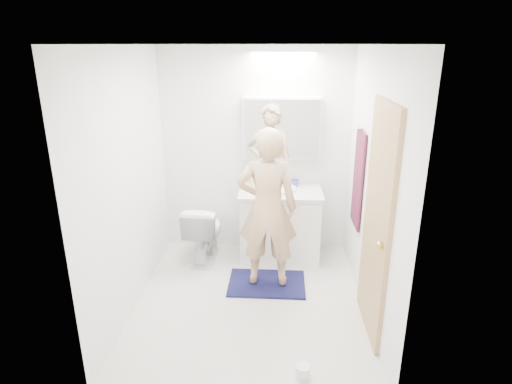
# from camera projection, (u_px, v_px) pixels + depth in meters

# --- Properties ---
(floor) EXTENTS (2.50, 2.50, 0.00)m
(floor) POSITION_uv_depth(u_px,v_px,m) (250.00, 300.00, 4.22)
(floor) COLOR silver
(floor) RESTS_ON ground
(ceiling) EXTENTS (2.50, 2.50, 0.00)m
(ceiling) POSITION_uv_depth(u_px,v_px,m) (248.00, 44.00, 3.43)
(ceiling) COLOR white
(ceiling) RESTS_ON floor
(wall_back) EXTENTS (2.50, 0.00, 2.50)m
(wall_back) POSITION_uv_depth(u_px,v_px,m) (256.00, 152.00, 5.01)
(wall_back) COLOR white
(wall_back) RESTS_ON floor
(wall_front) EXTENTS (2.50, 0.00, 2.50)m
(wall_front) POSITION_uv_depth(u_px,v_px,m) (237.00, 248.00, 2.65)
(wall_front) COLOR white
(wall_front) RESTS_ON floor
(wall_left) EXTENTS (0.00, 2.50, 2.50)m
(wall_left) POSITION_uv_depth(u_px,v_px,m) (129.00, 184.00, 3.88)
(wall_left) COLOR white
(wall_left) RESTS_ON floor
(wall_right) EXTENTS (0.00, 2.50, 2.50)m
(wall_right) POSITION_uv_depth(u_px,v_px,m) (373.00, 187.00, 3.78)
(wall_right) COLOR white
(wall_right) RESTS_ON floor
(vanity_cabinet) EXTENTS (0.90, 0.55, 0.78)m
(vanity_cabinet) POSITION_uv_depth(u_px,v_px,m) (280.00, 225.00, 4.99)
(vanity_cabinet) COLOR white
(vanity_cabinet) RESTS_ON floor
(countertop) EXTENTS (0.95, 0.58, 0.04)m
(countertop) POSITION_uv_depth(u_px,v_px,m) (281.00, 192.00, 4.86)
(countertop) COLOR silver
(countertop) RESTS_ON vanity_cabinet
(sink_basin) EXTENTS (0.36, 0.36, 0.03)m
(sink_basin) POSITION_uv_depth(u_px,v_px,m) (281.00, 189.00, 4.88)
(sink_basin) COLOR white
(sink_basin) RESTS_ON countertop
(faucet) EXTENTS (0.02, 0.02, 0.16)m
(faucet) POSITION_uv_depth(u_px,v_px,m) (281.00, 178.00, 5.03)
(faucet) COLOR silver
(faucet) RESTS_ON countertop
(medicine_cabinet) EXTENTS (0.88, 0.14, 0.70)m
(medicine_cabinet) POSITION_uv_depth(u_px,v_px,m) (282.00, 128.00, 4.83)
(medicine_cabinet) COLOR white
(medicine_cabinet) RESTS_ON wall_back
(mirror_panel) EXTENTS (0.84, 0.01, 0.66)m
(mirror_panel) POSITION_uv_depth(u_px,v_px,m) (282.00, 129.00, 4.75)
(mirror_panel) COLOR silver
(mirror_panel) RESTS_ON medicine_cabinet
(toilet) EXTENTS (0.44, 0.70, 0.69)m
(toilet) POSITION_uv_depth(u_px,v_px,m) (204.00, 232.00, 4.94)
(toilet) COLOR white
(toilet) RESTS_ON floor
(bath_rug) EXTENTS (0.81, 0.56, 0.02)m
(bath_rug) POSITION_uv_depth(u_px,v_px,m) (267.00, 283.00, 4.50)
(bath_rug) COLOR #14153F
(bath_rug) RESTS_ON floor
(person) EXTENTS (0.60, 0.40, 1.63)m
(person) POSITION_uv_depth(u_px,v_px,m) (267.00, 208.00, 4.22)
(person) COLOR tan
(person) RESTS_ON bath_rug
(door) EXTENTS (0.04, 0.80, 2.00)m
(door) POSITION_uv_depth(u_px,v_px,m) (377.00, 223.00, 3.52)
(door) COLOR tan
(door) RESTS_ON wall_right
(door_knob) EXTENTS (0.06, 0.06, 0.06)m
(door_knob) POSITION_uv_depth(u_px,v_px,m) (380.00, 245.00, 3.25)
(door_knob) COLOR gold
(door_knob) RESTS_ON door
(towel) EXTENTS (0.02, 0.42, 1.00)m
(towel) POSITION_uv_depth(u_px,v_px,m) (358.00, 179.00, 4.34)
(towel) COLOR #16133C
(towel) RESTS_ON wall_right
(towel_hook) EXTENTS (0.07, 0.02, 0.02)m
(towel_hook) POSITION_uv_depth(u_px,v_px,m) (361.00, 129.00, 4.16)
(towel_hook) COLOR silver
(towel_hook) RESTS_ON wall_right
(soap_bottle_a) EXTENTS (0.10, 0.10, 0.25)m
(soap_bottle_a) POSITION_uv_depth(u_px,v_px,m) (253.00, 176.00, 4.97)
(soap_bottle_a) COLOR tan
(soap_bottle_a) RESTS_ON countertop
(soap_bottle_b) EXTENTS (0.11, 0.11, 0.18)m
(soap_bottle_b) POSITION_uv_depth(u_px,v_px,m) (267.00, 178.00, 5.00)
(soap_bottle_b) COLOR #60A4CF
(soap_bottle_b) RESTS_ON countertop
(toothbrush_cup) EXTENTS (0.11, 0.11, 0.09)m
(toothbrush_cup) POSITION_uv_depth(u_px,v_px,m) (295.00, 183.00, 4.98)
(toothbrush_cup) COLOR #404DC2
(toothbrush_cup) RESTS_ON countertop
(toilet_paper_roll) EXTENTS (0.11, 0.11, 0.10)m
(toilet_paper_roll) POSITION_uv_depth(u_px,v_px,m) (303.00, 371.00, 3.24)
(toilet_paper_roll) COLOR white
(toilet_paper_roll) RESTS_ON floor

